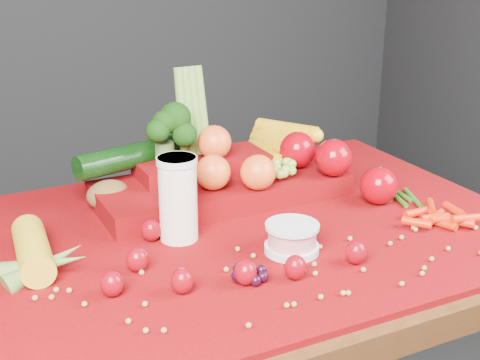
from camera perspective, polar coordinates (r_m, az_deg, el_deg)
name	(u,v)px	position (r m, az deg, el deg)	size (l,w,h in m)	color
table	(245,276)	(1.33, 0.39, -8.18)	(1.10, 0.80, 0.75)	#331A0B
red_cloth	(245,229)	(1.28, 0.40, -4.22)	(1.05, 0.75, 0.01)	#6B030B
milk_glass	(178,196)	(1.20, -5.32, -1.34)	(0.07, 0.07, 0.16)	#F3DCD4
yogurt_bowl	(292,237)	(1.17, 4.46, -4.87)	(0.10, 0.10, 0.05)	silver
strawberry_scatter	(212,261)	(1.10, -2.42, -6.94)	(0.44, 0.28, 0.05)	maroon
dark_grape_cluster	(251,274)	(1.08, 0.99, -8.05)	(0.06, 0.05, 0.03)	black
soybean_scatter	(299,268)	(1.12, 5.07, -7.53)	(0.84, 0.24, 0.01)	olive
corn_ear	(41,260)	(1.15, -16.60, -6.59)	(0.19, 0.24, 0.06)	yellow
potato	(109,195)	(1.37, -11.14, -1.26)	(0.09, 0.07, 0.06)	brown
baby_carrot_pile	(432,215)	(1.34, 16.05, -2.91)	(0.17, 0.17, 0.03)	red
green_bean_pile	(399,194)	(1.46, 13.39, -1.20)	(0.14, 0.12, 0.01)	#275A14
produce_mound	(231,170)	(1.40, -0.81, 0.90)	(0.61, 0.36, 0.27)	#6B030B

